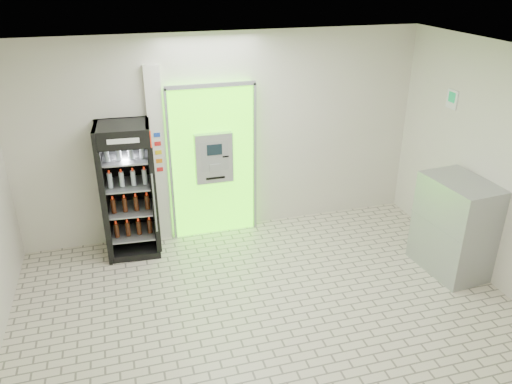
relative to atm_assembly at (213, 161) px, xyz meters
name	(u,v)px	position (x,y,z in m)	size (l,w,h in m)	color
ground	(275,326)	(0.20, -2.41, -1.17)	(6.00, 6.00, 0.00)	beige
room_shell	(278,181)	(0.20, -2.41, 0.67)	(6.00, 6.00, 6.00)	silver
atm_assembly	(213,161)	(0.00, 0.00, 0.00)	(1.30, 0.24, 2.33)	#54FF12
pillar	(159,157)	(-0.78, 0.04, 0.13)	(0.22, 0.11, 2.60)	silver
beverage_cooler	(129,193)	(-1.25, -0.23, -0.25)	(0.76, 0.71, 1.91)	black
steel_cabinet	(455,226)	(2.86, -1.92, -0.52)	(0.74, 1.04, 1.31)	#989A9F
exit_sign	(452,99)	(3.19, -1.01, 0.95)	(0.02, 0.22, 0.26)	white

